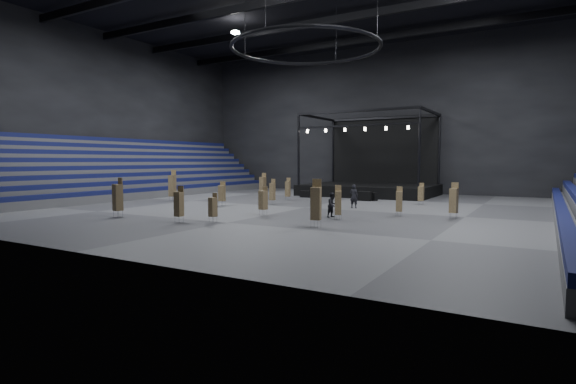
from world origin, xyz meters
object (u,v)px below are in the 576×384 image
Objects in this scene: chair_stack_12 at (421,193)px; chair_stack_13 at (172,185)px; chair_stack_5 at (213,207)px; chair_stack_9 at (263,200)px; chair_stack_4 at (118,197)px; man_center at (354,196)px; chair_stack_10 at (316,203)px; chair_stack_11 at (399,201)px; flight_case_right at (371,196)px; stage at (372,182)px; chair_stack_7 at (288,189)px; chair_stack_8 at (222,193)px; chair_stack_6 at (263,185)px; flight_case_left at (305,194)px; crew_member at (332,205)px; chair_stack_2 at (454,200)px; flight_case_mid at (365,196)px; chair_stack_1 at (338,202)px; chair_stack_3 at (272,191)px; chair_stack_0 at (179,203)px.

chair_stack_13 reaches higher than chair_stack_12.
chair_stack_9 is (0.78, 4.61, 0.12)m from chair_stack_5.
man_center is at bearing 59.73° from chair_stack_4.
chair_stack_11 is at bearing 57.45° from chair_stack_10.
flight_case_right is 18.80m from chair_stack_10.
stage reaches higher than chair_stack_7.
chair_stack_8 reaches higher than chair_stack_11.
chair_stack_9 reaches higher than flight_case_right.
chair_stack_13 is at bearing -123.52° from chair_stack_6.
chair_stack_8 is (1.56, -8.80, -0.23)m from chair_stack_6.
chair_stack_13 is at bearing -149.15° from flight_case_right.
chair_stack_8 is at bearing 165.87° from chair_stack_9.
chair_stack_6 is at bearing -167.25° from flight_case_right.
chair_stack_4 is at bearing -159.91° from chair_stack_11.
chair_stack_11 is (2.67, 7.68, -0.37)m from chair_stack_10.
stage is at bearing 108.99° from flight_case_right.
chair_stack_13 reaches higher than chair_stack_6.
chair_stack_6 is at bearing -142.84° from flight_case_left.
crew_member is at bearing -55.88° from flight_case_left.
chair_stack_4 reaches higher than flight_case_right.
chair_stack_2 is 1.16× the size of chair_stack_11.
chair_stack_10 is 21.55m from chair_stack_13.
chair_stack_13 reaches higher than man_center.
flight_case_mid is 0.73× the size of chair_stack_5.
stage is at bearing 44.83° from chair_stack_13.
chair_stack_5 is at bearing -166.58° from chair_stack_1.
chair_stack_7 is at bearing -155.48° from flight_case_right.
chair_stack_8 is (-1.98, -7.90, -0.01)m from chair_stack_7.
chair_stack_2 is 16.19m from chair_stack_3.
chair_stack_0 reaches higher than chair_stack_3.
man_center reaches higher than chair_stack_12.
flight_case_right is 0.58× the size of chair_stack_8.
chair_stack_1 is 1.01× the size of chair_stack_3.
chair_stack_10 is 1.46× the size of chair_stack_12.
chair_stack_6 is at bearing 129.64° from chair_stack_3.
chair_stack_1 is (8.24, 6.05, -0.03)m from chair_stack_0.
chair_stack_9 is 1.07× the size of chair_stack_12.
chair_stack_5 is (3.87, -19.89, 0.64)m from flight_case_left.
flight_case_mid is 14.76m from chair_stack_9.
crew_member is at bearing 30.66° from chair_stack_9.
chair_stack_5 is at bearing -100.03° from flight_case_right.
chair_stack_4 is at bearing -99.32° from flight_case_left.
chair_stack_10 reaches higher than chair_stack_9.
chair_stack_7 is at bearing -10.72° from chair_stack_6.
chair_stack_8 is at bearing 140.65° from chair_stack_1.
chair_stack_10 is (10.57, -18.74, 1.10)m from flight_case_left.
flight_case_right is at bearing 24.85° from chair_stack_13.
chair_stack_1 is 0.76× the size of chair_stack_13.
chair_stack_5 is at bearing -81.75° from chair_stack_7.
chair_stack_8 is 1.09× the size of chair_stack_12.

